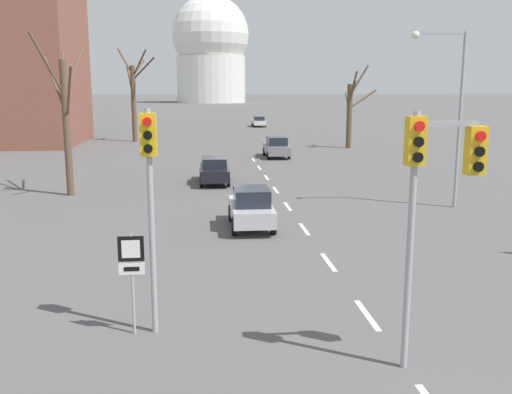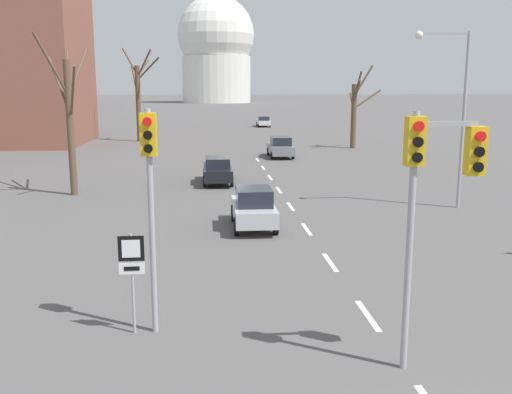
{
  "view_description": "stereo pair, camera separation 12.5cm",
  "coord_description": "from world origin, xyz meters",
  "px_view_note": "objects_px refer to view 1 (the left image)",
  "views": [
    {
      "loc": [
        -4.19,
        -6.33,
        5.79
      ],
      "look_at": [
        -2.94,
        6.5,
        3.27
      ],
      "focal_mm": 40.0,
      "sensor_mm": 36.0,
      "label": 1
    },
    {
      "loc": [
        -4.07,
        -6.34,
        5.79
      ],
      "look_at": [
        -2.94,
        6.5,
        3.27
      ],
      "focal_mm": 40.0,
      "sensor_mm": 36.0,
      "label": 2
    }
  ],
  "objects_px": {
    "sedan_near_left": "(276,147)",
    "sedan_far_left": "(214,170)",
    "sedan_mid_centre": "(259,121)",
    "sedan_near_right": "(251,208)",
    "traffic_signal_centre_tall": "(434,177)",
    "route_sign_post": "(132,267)",
    "traffic_signal_near_left": "(150,180)",
    "street_lamp_right": "(451,101)"
  },
  "relations": [
    {
      "from": "traffic_signal_centre_tall",
      "to": "sedan_far_left",
      "type": "bearing_deg",
      "value": 99.17
    },
    {
      "from": "sedan_near_right",
      "to": "sedan_mid_centre",
      "type": "distance_m",
      "value": 59.96
    },
    {
      "from": "sedan_far_left",
      "to": "sedan_near_right",
      "type": "bearing_deg",
      "value": -83.65
    },
    {
      "from": "route_sign_post",
      "to": "sedan_near_right",
      "type": "height_order",
      "value": "route_sign_post"
    },
    {
      "from": "traffic_signal_near_left",
      "to": "traffic_signal_centre_tall",
      "type": "height_order",
      "value": "traffic_signal_centre_tall"
    },
    {
      "from": "traffic_signal_centre_tall",
      "to": "route_sign_post",
      "type": "xyz_separation_m",
      "value": [
        -6.22,
        2.22,
        -2.36
      ]
    },
    {
      "from": "street_lamp_right",
      "to": "sedan_mid_centre",
      "type": "bearing_deg",
      "value": 93.32
    },
    {
      "from": "street_lamp_right",
      "to": "sedan_mid_centre",
      "type": "xyz_separation_m",
      "value": [
        -3.28,
        56.49,
        -4.36
      ]
    },
    {
      "from": "route_sign_post",
      "to": "sedan_far_left",
      "type": "height_order",
      "value": "route_sign_post"
    },
    {
      "from": "traffic_signal_near_left",
      "to": "sedan_far_left",
      "type": "relative_size",
      "value": 1.18
    },
    {
      "from": "traffic_signal_near_left",
      "to": "sedan_mid_centre",
      "type": "relative_size",
      "value": 1.18
    },
    {
      "from": "traffic_signal_centre_tall",
      "to": "route_sign_post",
      "type": "bearing_deg",
      "value": 160.33
    },
    {
      "from": "street_lamp_right",
      "to": "sedan_near_left",
      "type": "xyz_separation_m",
      "value": [
        -5.5,
        20.45,
        -4.27
      ]
    },
    {
      "from": "route_sign_post",
      "to": "sedan_near_left",
      "type": "height_order",
      "value": "route_sign_post"
    },
    {
      "from": "street_lamp_right",
      "to": "sedan_near_left",
      "type": "bearing_deg",
      "value": 105.06
    },
    {
      "from": "traffic_signal_near_left",
      "to": "sedan_near_left",
      "type": "xyz_separation_m",
      "value": [
        7.4,
        33.52,
        -2.84
      ]
    },
    {
      "from": "route_sign_post",
      "to": "sedan_mid_centre",
      "type": "relative_size",
      "value": 0.54
    },
    {
      "from": "route_sign_post",
      "to": "street_lamp_right",
      "type": "height_order",
      "value": "street_lamp_right"
    },
    {
      "from": "sedan_near_left",
      "to": "sedan_far_left",
      "type": "distance_m",
      "value": 13.51
    },
    {
      "from": "traffic_signal_near_left",
      "to": "sedan_near_left",
      "type": "bearing_deg",
      "value": 77.55
    },
    {
      "from": "sedan_far_left",
      "to": "street_lamp_right",
      "type": "bearing_deg",
      "value": -36.45
    },
    {
      "from": "traffic_signal_centre_tall",
      "to": "street_lamp_right",
      "type": "bearing_deg",
      "value": 64.99
    },
    {
      "from": "sedan_near_right",
      "to": "sedan_far_left",
      "type": "bearing_deg",
      "value": 96.35
    },
    {
      "from": "street_lamp_right",
      "to": "sedan_near_right",
      "type": "bearing_deg",
      "value": -162.13
    },
    {
      "from": "traffic_signal_centre_tall",
      "to": "sedan_near_left",
      "type": "height_order",
      "value": "traffic_signal_centre_tall"
    },
    {
      "from": "sedan_near_right",
      "to": "sedan_mid_centre",
      "type": "xyz_separation_m",
      "value": [
        6.41,
        59.61,
        -0.1
      ]
    },
    {
      "from": "route_sign_post",
      "to": "sedan_near_left",
      "type": "xyz_separation_m",
      "value": [
        7.88,
        33.58,
        -0.82
      ]
    },
    {
      "from": "street_lamp_right",
      "to": "sedan_near_right",
      "type": "distance_m",
      "value": 11.04
    },
    {
      "from": "sedan_near_right",
      "to": "traffic_signal_near_left",
      "type": "bearing_deg",
      "value": -107.85
    },
    {
      "from": "street_lamp_right",
      "to": "sedan_mid_centre",
      "type": "relative_size",
      "value": 1.84
    },
    {
      "from": "traffic_signal_near_left",
      "to": "street_lamp_right",
      "type": "distance_m",
      "value": 18.42
    },
    {
      "from": "route_sign_post",
      "to": "sedan_far_left",
      "type": "bearing_deg",
      "value": 83.43
    },
    {
      "from": "street_lamp_right",
      "to": "route_sign_post",
      "type": "bearing_deg",
      "value": -135.56
    },
    {
      "from": "sedan_near_right",
      "to": "sedan_mid_centre",
      "type": "height_order",
      "value": "sedan_near_right"
    },
    {
      "from": "sedan_near_left",
      "to": "sedan_mid_centre",
      "type": "height_order",
      "value": "sedan_near_left"
    },
    {
      "from": "route_sign_post",
      "to": "traffic_signal_near_left",
      "type": "bearing_deg",
      "value": 6.64
    },
    {
      "from": "route_sign_post",
      "to": "sedan_far_left",
      "type": "distance_m",
      "value": 21.36
    },
    {
      "from": "traffic_signal_near_left",
      "to": "street_lamp_right",
      "type": "xyz_separation_m",
      "value": [
        12.9,
        13.07,
        1.43
      ]
    },
    {
      "from": "sedan_near_left",
      "to": "sedan_far_left",
      "type": "height_order",
      "value": "sedan_near_left"
    },
    {
      "from": "sedan_near_left",
      "to": "sedan_mid_centre",
      "type": "relative_size",
      "value": 1.0
    },
    {
      "from": "sedan_near_right",
      "to": "traffic_signal_centre_tall",
      "type": "bearing_deg",
      "value": -78.29
    },
    {
      "from": "sedan_mid_centre",
      "to": "sedan_far_left",
      "type": "xyz_separation_m",
      "value": [
        -7.66,
        -48.41,
        0.07
      ]
    }
  ]
}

